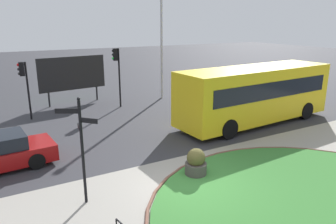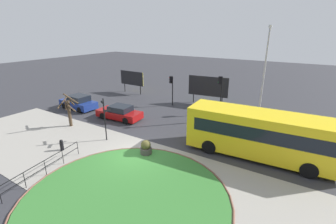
{
  "view_description": "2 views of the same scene",
  "coord_description": "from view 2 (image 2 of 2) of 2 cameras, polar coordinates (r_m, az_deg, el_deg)",
  "views": [
    {
      "loc": [
        -5.69,
        -8.41,
        5.54
      ],
      "look_at": [
        1.04,
        3.54,
        1.68
      ],
      "focal_mm": 34.55,
      "sensor_mm": 36.0,
      "label": 1
    },
    {
      "loc": [
        9.65,
        -10.99,
        8.25
      ],
      "look_at": [
        0.2,
        4.03,
        2.07
      ],
      "focal_mm": 25.33,
      "sensor_mm": 36.0,
      "label": 2
    }
  ],
  "objects": [
    {
      "name": "traffic_light_near",
      "position": [
        26.74,
        0.83,
        6.72
      ],
      "size": [
        0.49,
        0.26,
        3.36
      ],
      "rotation": [
        0.0,
        0.0,
        3.15
      ],
      "color": "black",
      "rests_on": "ground"
    },
    {
      "name": "grass_island",
      "position": [
        13.16,
        -10.1,
        -19.71
      ],
      "size": [
        10.6,
        10.6,
        0.1
      ],
      "primitive_type": "cylinder",
      "color": "#387A33",
      "rests_on": "ground"
    },
    {
      "name": "billboard_left",
      "position": [
        32.7,
        -8.67,
        7.97
      ],
      "size": [
        3.88,
        0.21,
        2.99
      ],
      "rotation": [
        0.0,
        0.0,
        -0.02
      ],
      "color": "black",
      "rests_on": "ground"
    },
    {
      "name": "car_near_lane",
      "position": [
        23.46,
        -11.57,
        -0.17
      ],
      "size": [
        4.58,
        2.15,
        1.35
      ],
      "rotation": [
        0.0,
        0.0,
        3.22
      ],
      "color": "maroon",
      "rests_on": "ground"
    },
    {
      "name": "car_far_lane",
      "position": [
        27.79,
        -20.74,
        2.17
      ],
      "size": [
        4.39,
        2.04,
        1.52
      ],
      "rotation": [
        0.0,
        0.0,
        3.11
      ],
      "color": "navy",
      "rests_on": "ground"
    },
    {
      "name": "sidewalk_paving",
      "position": [
        15.66,
        -12.44,
        -13.06
      ],
      "size": [
        32.0,
        8.37,
        0.02
      ],
      "primitive_type": "cube",
      "color": "#9E998E",
      "rests_on": "ground"
    },
    {
      "name": "railing_grass_edge",
      "position": [
        16.11,
        -27.51,
        -11.35
      ],
      "size": [
        0.93,
        5.34,
        0.99
      ],
      "rotation": [
        0.0,
        0.0,
        4.88
      ],
      "color": "black",
      "rests_on": "ground"
    },
    {
      "name": "ground",
      "position": [
        16.79,
        -8.07,
        -10.43
      ],
      "size": [
        120.0,
        120.0,
        0.0
      ],
      "primitive_type": "plane",
      "color": "#333338"
    },
    {
      "name": "billboard_right",
      "position": [
        27.69,
        9.61,
        6.04
      ],
      "size": [
        4.64,
        0.7,
        3.25
      ],
      "rotation": [
        0.0,
        0.0,
        0.12
      ],
      "color": "black",
      "rests_on": "ground"
    },
    {
      "name": "lamppost_tall",
      "position": [
        24.07,
        22.18,
        9.13
      ],
      "size": [
        0.32,
        0.32,
        8.66
      ],
      "color": "#B7B7BC",
      "rests_on": "ground"
    },
    {
      "name": "grass_kerb_ring",
      "position": [
        13.15,
        -10.1,
        -19.69
      ],
      "size": [
        10.91,
        10.91,
        0.11
      ],
      "primitive_type": "torus",
      "color": "brown",
      "rests_on": "ground"
    },
    {
      "name": "signpost_directional",
      "position": [
        18.75,
        -14.99,
        -1.01
      ],
      "size": [
        1.04,
        1.04,
        3.43
      ],
      "color": "black",
      "rests_on": "ground"
    },
    {
      "name": "bollard_foreground",
      "position": [
        18.8,
        -24.22,
        -7.23
      ],
      "size": [
        0.25,
        0.25,
        0.83
      ],
      "color": "black",
      "rests_on": "ground"
    },
    {
      "name": "street_tree_bare",
      "position": [
        22.68,
        -22.7,
        0.43
      ],
      "size": [
        1.52,
        1.35,
        3.26
      ],
      "color": "#423323",
      "rests_on": "ground"
    },
    {
      "name": "traffic_light_far",
      "position": [
        24.47,
        12.49,
        5.96
      ],
      "size": [
        0.49,
        0.3,
        3.88
      ],
      "rotation": [
        0.0,
        0.0,
        2.98
      ],
      "color": "black",
      "rests_on": "ground"
    },
    {
      "name": "planter_near_signpost",
      "position": [
        16.65,
        -5.34,
        -8.66
      ],
      "size": [
        0.81,
        0.81,
        1.08
      ],
      "color": "#47423D",
      "rests_on": "ground"
    },
    {
      "name": "bus_yellow",
      "position": [
        17.01,
        21.22,
        -4.9
      ],
      "size": [
        9.67,
        3.17,
        3.13
      ],
      "rotation": [
        0.0,
        0.0,
        0.06
      ],
      "color": "yellow",
      "rests_on": "ground"
    }
  ]
}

